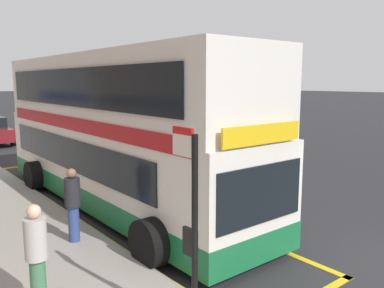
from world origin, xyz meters
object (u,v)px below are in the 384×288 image
at_px(parked_car_silver_distant, 120,124).
at_px(pedestrian_further_back, 36,253).
at_px(pedestrian_waiting_near_sign, 73,202).
at_px(double_decker_bus, 114,136).
at_px(bus_stop_sign, 191,217).

xyz_separation_m(parked_car_silver_distant, pedestrian_further_back, (-11.16, -17.94, 0.26)).
bearing_deg(pedestrian_waiting_near_sign, double_decker_bus, 45.09).
bearing_deg(parked_car_silver_distant, pedestrian_waiting_near_sign, -121.55).
height_order(bus_stop_sign, parked_car_silver_distant, bus_stop_sign).
bearing_deg(double_decker_bus, pedestrian_further_back, -129.78).
bearing_deg(pedestrian_waiting_near_sign, pedestrian_further_back, -123.74).
bearing_deg(parked_car_silver_distant, pedestrian_further_back, -121.82).
bearing_deg(parked_car_silver_distant, double_decker_bus, -118.89).
height_order(bus_stop_sign, pedestrian_waiting_near_sign, bus_stop_sign).
relative_size(bus_stop_sign, pedestrian_waiting_near_sign, 1.75).
relative_size(double_decker_bus, parked_car_silver_distant, 2.71).
height_order(parked_car_silver_distant, pedestrian_waiting_near_sign, pedestrian_waiting_near_sign).
xyz_separation_m(double_decker_bus, parked_car_silver_distant, (7.48, 13.53, -1.27)).
bearing_deg(double_decker_bus, bus_stop_sign, -108.79).
distance_m(bus_stop_sign, pedestrian_further_back, 2.55).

